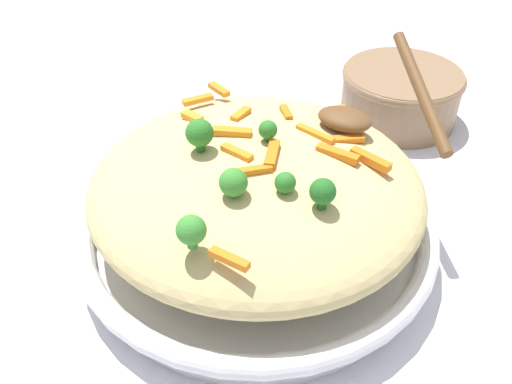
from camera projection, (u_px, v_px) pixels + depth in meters
The scene contains 26 objects.
ground_plane at pixel (256, 245), 0.59m from camera, with size 2.40×2.40×0.00m, color silver.
serving_bowl at pixel (256, 228), 0.57m from camera, with size 0.37×0.37×0.05m.
pasta_mound at pixel (256, 185), 0.54m from camera, with size 0.33×0.32×0.08m, color #D1BA7A.
carrot_piece_0 at pixel (198, 100), 0.60m from camera, with size 0.03×0.01×0.01m, color orange.
carrot_piece_1 at pixel (315, 134), 0.54m from camera, with size 0.04×0.01×0.01m, color orange.
carrot_piece_2 at pixel (232, 132), 0.54m from camera, with size 0.04×0.01×0.01m, color orange.
carrot_piece_3 at pixel (370, 160), 0.51m from camera, with size 0.04×0.01×0.01m, color orange.
carrot_piece_4 at pixel (273, 154), 0.51m from camera, with size 0.04×0.01×0.01m, color orange.
carrot_piece_5 at pixel (192, 117), 0.57m from camera, with size 0.02×0.01×0.01m, color orange.
carrot_piece_6 at pixel (286, 113), 0.57m from camera, with size 0.03×0.01×0.01m, color orange.
carrot_piece_7 at pixel (251, 172), 0.49m from camera, with size 0.04×0.01×0.01m, color orange.
carrot_piece_8 at pixel (229, 259), 0.41m from camera, with size 0.03×0.01×0.01m, color orange.
carrot_piece_9 at pixel (237, 153), 0.51m from camera, with size 0.03×0.01×0.01m, color orange.
carrot_piece_10 at pixel (343, 139), 0.54m from camera, with size 0.04×0.01×0.01m, color orange.
carrot_piece_11 at pixel (341, 117), 0.57m from camera, with size 0.04×0.01×0.01m, color orange.
carrot_piece_12 at pixel (219, 89), 0.62m from camera, with size 0.03×0.01×0.01m, color orange.
carrot_piece_13 at pixel (241, 114), 0.57m from camera, with size 0.03×0.01×0.01m, color orange.
carrot_piece_14 at pixel (337, 154), 0.51m from camera, with size 0.04×0.01×0.01m, color orange.
broccoli_floret_0 at pixel (191, 231), 0.41m from camera, with size 0.02×0.02×0.03m.
broccoli_floret_1 at pixel (265, 129), 0.52m from camera, with size 0.02×0.02×0.02m.
broccoli_floret_2 at pixel (285, 183), 0.46m from camera, with size 0.02×0.02×0.02m.
broccoli_floret_3 at pixel (233, 183), 0.46m from camera, with size 0.02×0.02×0.03m.
broccoli_floret_4 at pixel (323, 192), 0.45m from camera, with size 0.02×0.02×0.03m.
broccoli_floret_5 at pixel (200, 133), 0.51m from camera, with size 0.03×0.03×0.03m.
serving_spoon at pixel (372, 109), 0.55m from camera, with size 0.14×0.13×0.07m.
companion_bowl at pixel (400, 93), 0.77m from camera, with size 0.17×0.17×0.07m.
Camera 1 is at (-0.22, 0.36, 0.41)m, focal length 38.51 mm.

